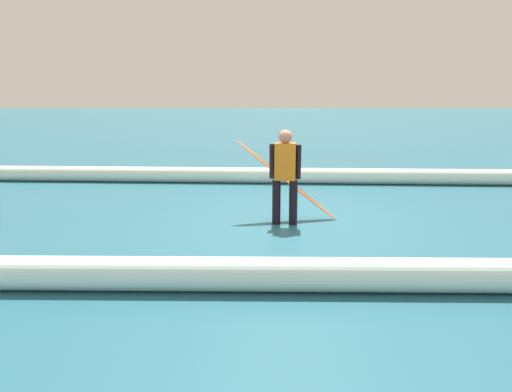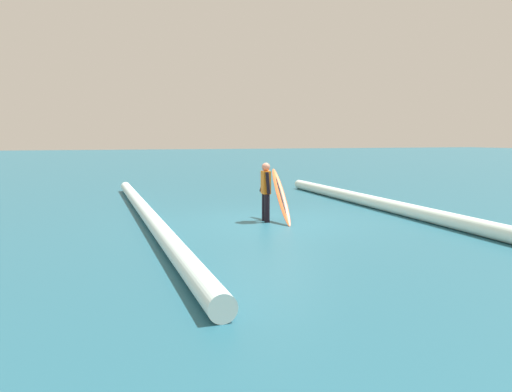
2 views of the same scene
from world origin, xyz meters
TOP-DOWN VIEW (x-y plane):
  - ground_plane at (0.00, 0.00)m, footprint 178.79×178.79m
  - surfer at (0.08, 0.20)m, footprint 0.52×0.27m
  - surfboard at (0.03, -0.22)m, footprint 1.79×0.46m
  - wave_crest_foreground at (-0.38, -3.87)m, footprint 16.31×1.12m
  - wave_crest_midground at (1.32, 3.18)m, footprint 15.82×0.50m

SIDE VIEW (x-z plane):
  - ground_plane at x=0.00m, z-range 0.00..0.00m
  - wave_crest_midground at x=1.32m, z-range 0.00..0.38m
  - wave_crest_foreground at x=-0.38m, z-range 0.00..0.38m
  - surfboard at x=0.03m, z-range -0.02..1.37m
  - surfer at x=0.08m, z-range 0.09..1.66m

